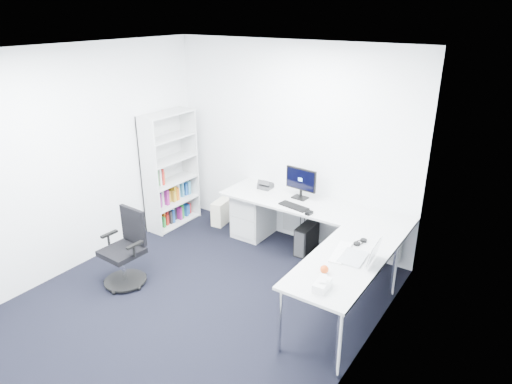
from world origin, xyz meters
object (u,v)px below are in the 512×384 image
Objects in this scene: l_desk at (298,241)px; task_chair at (122,250)px; monitor at (301,183)px; laptop at (354,248)px; bookshelf at (170,170)px.

l_desk is 2.74× the size of task_chair.
l_desk is 5.63× the size of monitor.
laptop is at bearing 21.76° from task_chair.
bookshelf is 1.98m from monitor.
bookshelf is at bearing 115.71° from task_chair.
laptop is at bearing -12.14° from bookshelf.
monitor is (1.28, 1.93, 0.49)m from task_chair.
monitor is at bearing 117.95° from l_desk.
bookshelf is 1.72m from task_chair.
task_chair is 2.64× the size of laptop.
laptop is (0.95, -0.62, 0.49)m from l_desk.
task_chair is at bearing -164.76° from laptop.
l_desk is 1.47× the size of bookshelf.
bookshelf is (-2.17, 0.05, 0.49)m from l_desk.
bookshelf is 1.87× the size of task_chair.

